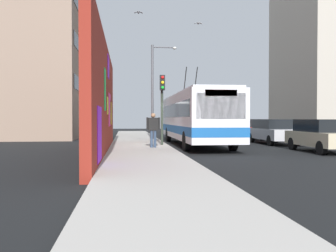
% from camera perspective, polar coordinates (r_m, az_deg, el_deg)
% --- Properties ---
extents(ground_plane, '(80.00, 80.00, 0.00)m').
position_cam_1_polar(ground_plane, '(20.30, 0.14, -3.42)').
color(ground_plane, black).
extents(sidewalk_slab, '(48.00, 3.20, 0.15)m').
position_cam_1_polar(sidewalk_slab, '(20.17, -4.38, -3.23)').
color(sidewalk_slab, '#ADA8A0').
rests_on(sidewalk_slab, ground_plane).
extents(graffiti_wall, '(15.17, 0.32, 4.93)m').
position_cam_1_polar(graffiti_wall, '(16.73, -9.95, 4.05)').
color(graffiti_wall, maroon).
rests_on(graffiti_wall, ground_plane).
extents(building_far_left, '(12.25, 6.14, 18.63)m').
position_cam_1_polar(building_far_left, '(34.45, -18.40, 13.99)').
color(building_far_left, gray).
rests_on(building_far_left, ground_plane).
extents(building_far_right, '(10.25, 7.57, 15.98)m').
position_cam_1_polar(building_far_right, '(39.37, 23.40, 10.36)').
color(building_far_right, '#B2A899').
rests_on(building_far_right, ground_plane).
extents(city_bus, '(12.06, 2.66, 4.90)m').
position_cam_1_polar(city_bus, '(22.18, 4.26, 1.47)').
color(city_bus, silver).
rests_on(city_bus, ground_plane).
extents(parked_car_champagne, '(4.27, 1.83, 1.58)m').
position_cam_1_polar(parked_car_champagne, '(19.16, 22.70, -1.28)').
color(parked_car_champagne, '#C6B793').
rests_on(parked_car_champagne, ground_plane).
extents(parked_car_silver, '(4.87, 1.94, 1.58)m').
position_cam_1_polar(parked_car_silver, '(24.41, 15.99, -0.73)').
color(parked_car_silver, '#B7B7BC').
rests_on(parked_car_silver, ground_plane).
extents(parked_car_red, '(4.90, 1.78, 1.58)m').
position_cam_1_polar(parked_car_red, '(29.66, 11.83, -0.39)').
color(parked_car_red, '#B21E19').
rests_on(parked_car_red, ground_plane).
extents(pedestrian_at_curb, '(0.23, 0.69, 1.75)m').
position_cam_1_polar(pedestrian_at_curb, '(18.66, -2.30, -0.17)').
color(pedestrian_at_curb, '#2D3F59').
rests_on(pedestrian_at_curb, sidewalk_slab).
extents(traffic_light, '(0.49, 0.28, 3.90)m').
position_cam_1_polar(traffic_light, '(20.46, -0.91, 4.43)').
color(traffic_light, '#2D382D').
rests_on(traffic_light, sidewalk_slab).
extents(street_lamp, '(0.44, 1.85, 6.77)m').
position_cam_1_polar(street_lamp, '(26.66, -2.00, 6.36)').
color(street_lamp, '#4C4C51').
rests_on(street_lamp, sidewalk_slab).
extents(flying_pigeons, '(9.27, 4.80, 1.27)m').
position_cam_1_polar(flying_pigeons, '(22.75, -0.87, 17.65)').
color(flying_pigeons, slate).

